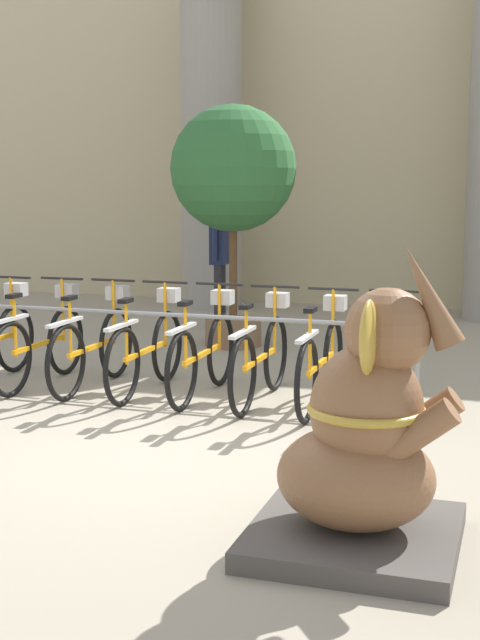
{
  "coord_description": "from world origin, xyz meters",
  "views": [
    {
      "loc": [
        2.6,
        -5.83,
        2.0
      ],
      "look_at": [
        0.62,
        0.32,
        1.0
      ],
      "focal_mm": 50.0,
      "sensor_mm": 36.0,
      "label": 1
    }
  ],
  "objects": [
    {
      "name": "ground_plane",
      "position": [
        0.0,
        0.0,
        0.0
      ],
      "size": [
        60.0,
        60.0,
        0.0
      ],
      "primitive_type": "plane",
      "color": "#9E937F"
    },
    {
      "name": "building_facade",
      "position": [
        0.0,
        8.6,
        3.0
      ],
      "size": [
        20.0,
        0.2,
        6.0
      ],
      "color": "#C6B78E",
      "rests_on": "ground_plane"
    },
    {
      "name": "column_left",
      "position": [
        -2.2,
        7.6,
        2.62
      ],
      "size": [
        1.2,
        1.2,
        5.16
      ],
      "color": "gray",
      "rests_on": "ground_plane"
    },
    {
      "name": "bike_rack",
      "position": [
        -0.53,
        1.95,
        0.62
      ],
      "size": [
        4.61,
        0.05,
        0.77
      ],
      "color": "gray",
      "rests_on": "ground_plane"
    },
    {
      "name": "bicycle_1",
      "position": [
        -1.96,
        1.85,
        0.42
      ],
      "size": [
        0.48,
        1.78,
        1.03
      ],
      "color": "black",
      "rests_on": "ground_plane"
    },
    {
      "name": "bicycle_2",
      "position": [
        -1.39,
        1.87,
        0.42
      ],
      "size": [
        0.48,
        1.78,
        1.03
      ],
      "color": "black",
      "rests_on": "ground_plane"
    },
    {
      "name": "bicycle_3",
      "position": [
        -0.82,
        1.86,
        0.42
      ],
      "size": [
        0.48,
        1.78,
        1.03
      ],
      "color": "black",
      "rests_on": "ground_plane"
    },
    {
      "name": "bicycle_4",
      "position": [
        -0.24,
        1.87,
        0.42
      ],
      "size": [
        0.48,
        1.78,
        1.03
      ],
      "color": "black",
      "rests_on": "ground_plane"
    },
    {
      "name": "bicycle_5",
      "position": [
        0.33,
        1.84,
        0.42
      ],
      "size": [
        0.48,
        1.78,
        1.03
      ],
      "color": "black",
      "rests_on": "ground_plane"
    },
    {
      "name": "bicycle_6",
      "position": [
        0.9,
        1.81,
        0.42
      ],
      "size": [
        0.48,
        1.78,
        1.03
      ],
      "color": "black",
      "rests_on": "ground_plane"
    },
    {
      "name": "bicycle_7",
      "position": [
        1.47,
        1.83,
        0.42
      ],
      "size": [
        0.48,
        1.78,
        1.03
      ],
      "color": "black",
      "rests_on": "ground_plane"
    },
    {
      "name": "elephant_statue",
      "position": [
        1.81,
        -1.17,
        0.58
      ],
      "size": [
        1.13,
        1.13,
        1.71
      ],
      "color": "#4C4742",
      "rests_on": "ground_plane"
    },
    {
      "name": "person_pedestrian",
      "position": [
        -1.43,
        5.76,
        1.09
      ],
      "size": [
        0.24,
        0.47,
        1.79
      ],
      "color": "#28282D",
      "rests_on": "ground_plane"
    },
    {
      "name": "potted_tree",
      "position": [
        -0.81,
        4.47,
        2.07
      ],
      "size": [
        1.52,
        1.52,
        2.93
      ],
      "color": "brown",
      "rests_on": "ground_plane"
    }
  ]
}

